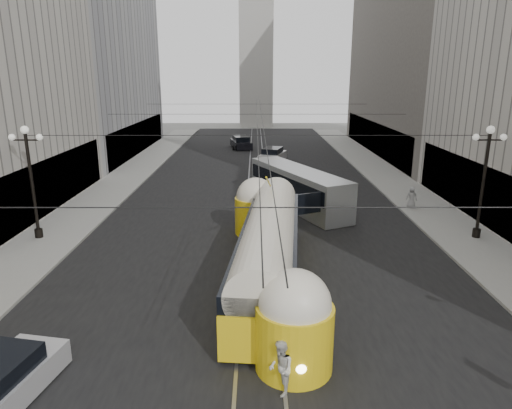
{
  "coord_description": "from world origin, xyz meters",
  "views": [
    {
      "loc": [
        -0.13,
        -6.77,
        9.13
      ],
      "look_at": [
        -0.1,
        12.43,
        3.68
      ],
      "focal_mm": 32.0,
      "sensor_mm": 36.0,
      "label": 1
    }
  ],
  "objects_px": {
    "streetcar": "(269,246)",
    "pedestrian_sidewalk_right": "(412,197)",
    "city_bus": "(298,186)",
    "pedestrian_crossing_b": "(281,368)"
  },
  "relations": [
    {
      "from": "streetcar",
      "to": "pedestrian_sidewalk_right",
      "type": "relative_size",
      "value": 10.39
    },
    {
      "from": "city_bus",
      "to": "pedestrian_sidewalk_right",
      "type": "xyz_separation_m",
      "value": [
        7.94,
        -0.83,
        -0.6
      ]
    },
    {
      "from": "streetcar",
      "to": "pedestrian_sidewalk_right",
      "type": "distance_m",
      "value": 15.46
    },
    {
      "from": "city_bus",
      "to": "pedestrian_crossing_b",
      "type": "xyz_separation_m",
      "value": [
        -2.27,
        -20.08,
        -0.65
      ]
    },
    {
      "from": "city_bus",
      "to": "streetcar",
      "type": "bearing_deg",
      "value": -100.98
    },
    {
      "from": "streetcar",
      "to": "pedestrian_crossing_b",
      "type": "height_order",
      "value": "streetcar"
    },
    {
      "from": "pedestrian_crossing_b",
      "to": "pedestrian_sidewalk_right",
      "type": "xyz_separation_m",
      "value": [
        10.21,
        19.26,
        0.04
      ]
    },
    {
      "from": "pedestrian_crossing_b",
      "to": "pedestrian_sidewalk_right",
      "type": "height_order",
      "value": "pedestrian_crossing_b"
    },
    {
      "from": "pedestrian_crossing_b",
      "to": "pedestrian_sidewalk_right",
      "type": "relative_size",
      "value": 1.14
    },
    {
      "from": "city_bus",
      "to": "pedestrian_sidewalk_right",
      "type": "bearing_deg",
      "value": -5.94
    }
  ]
}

